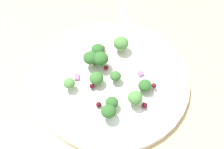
% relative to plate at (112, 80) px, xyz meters
% --- Properties ---
extents(ground_plane, '(1.80, 1.80, 0.02)m').
position_rel_plate_xyz_m(ground_plane, '(0.01, -0.00, -0.02)').
color(ground_plane, tan).
extents(plate, '(0.28, 0.28, 0.02)m').
position_rel_plate_xyz_m(plate, '(0.00, 0.00, 0.00)').
color(plate, white).
rests_on(plate, ground_plane).
extents(dressing_pool, '(0.16, 0.16, 0.00)m').
position_rel_plate_xyz_m(dressing_pool, '(-0.00, 0.00, 0.00)').
color(dressing_pool, white).
rests_on(dressing_pool, plate).
extents(broccoli_floret_0, '(0.03, 0.03, 0.03)m').
position_rel_plate_xyz_m(broccoli_floret_0, '(0.01, -0.03, 0.03)').
color(broccoli_floret_0, '#8EB77A').
rests_on(broccoli_floret_0, plate).
extents(broccoli_floret_1, '(0.03, 0.03, 0.03)m').
position_rel_plate_xyz_m(broccoli_floret_1, '(0.03, -0.04, 0.03)').
color(broccoli_floret_1, '#9EC684').
rests_on(broccoli_floret_1, plate).
extents(broccoli_floret_2, '(0.02, 0.02, 0.02)m').
position_rel_plate_xyz_m(broccoli_floret_2, '(-0.05, 0.04, 0.02)').
color(broccoli_floret_2, '#8EB77A').
rests_on(broccoli_floret_2, plate).
extents(broccoli_floret_3, '(0.02, 0.02, 0.02)m').
position_rel_plate_xyz_m(broccoli_floret_3, '(-0.03, 0.06, 0.02)').
color(broccoli_floret_3, '#9EC684').
rests_on(broccoli_floret_3, plate).
extents(broccoli_floret_4, '(0.02, 0.02, 0.02)m').
position_rel_plate_xyz_m(broccoli_floret_4, '(0.08, 0.00, 0.02)').
color(broccoli_floret_4, '#ADD18E').
rests_on(broccoli_floret_4, plate).
extents(broccoli_floret_5, '(0.02, 0.02, 0.02)m').
position_rel_plate_xyz_m(broccoli_floret_5, '(-0.00, 0.01, 0.02)').
color(broccoli_floret_5, '#9EC684').
rests_on(broccoli_floret_5, plate).
extents(broccoli_floret_6, '(0.02, 0.02, 0.02)m').
position_rel_plate_xyz_m(broccoli_floret_6, '(0.02, 0.06, 0.02)').
color(broccoli_floret_6, '#9EC684').
rests_on(broccoli_floret_6, plate).
extents(broccoli_floret_7, '(0.03, 0.03, 0.03)m').
position_rel_plate_xyz_m(broccoli_floret_7, '(0.03, 0.00, 0.02)').
color(broccoli_floret_7, '#ADD18E').
rests_on(broccoli_floret_7, plate).
extents(broccoli_floret_8, '(0.03, 0.03, 0.03)m').
position_rel_plate_xyz_m(broccoli_floret_8, '(-0.03, -0.06, 0.03)').
color(broccoli_floret_8, '#ADD18E').
rests_on(broccoli_floret_8, plate).
extents(broccoli_floret_9, '(0.02, 0.02, 0.02)m').
position_rel_plate_xyz_m(broccoli_floret_9, '(0.01, -0.06, 0.03)').
color(broccoli_floret_9, '#ADD18E').
rests_on(broccoli_floret_9, plate).
extents(broccoli_floret_10, '(0.02, 0.02, 0.02)m').
position_rel_plate_xyz_m(broccoli_floret_10, '(0.02, 0.07, 0.02)').
color(broccoli_floret_10, '#8EB77A').
rests_on(broccoli_floret_10, plate).
extents(cranberry_0, '(0.01, 0.01, 0.01)m').
position_rel_plate_xyz_m(cranberry_0, '(0.01, -0.02, 0.01)').
color(cranberry_0, maroon).
rests_on(cranberry_0, plate).
extents(cranberry_1, '(0.01, 0.01, 0.01)m').
position_rel_plate_xyz_m(cranberry_1, '(0.04, 0.01, 0.01)').
color(cranberry_1, '#4C0A14').
rests_on(cranberry_1, plate).
extents(cranberry_2, '(0.01, 0.01, 0.01)m').
position_rel_plate_xyz_m(cranberry_2, '(0.03, 0.05, 0.01)').
color(cranberry_2, '#4C0A14').
rests_on(cranberry_2, plate).
extents(cranberry_3, '(0.01, 0.01, 0.01)m').
position_rel_plate_xyz_m(cranberry_3, '(0.00, -0.07, 0.01)').
color(cranberry_3, maroon).
rests_on(cranberry_3, plate).
extents(cranberry_4, '(0.01, 0.01, 0.01)m').
position_rel_plate_xyz_m(cranberry_4, '(0.03, -0.04, 0.01)').
color(cranberry_4, maroon).
rests_on(cranberry_4, plate).
extents(cranberry_5, '(0.01, 0.01, 0.01)m').
position_rel_plate_xyz_m(cranberry_5, '(-0.04, 0.07, 0.01)').
color(cranberry_5, '#4C0A14').
rests_on(cranberry_5, plate).
extents(cranberry_6, '(0.01, 0.01, 0.01)m').
position_rel_plate_xyz_m(cranberry_6, '(-0.07, 0.04, 0.01)').
color(cranberry_6, maroon).
rests_on(cranberry_6, plate).
extents(onion_bit_0, '(0.01, 0.01, 0.01)m').
position_rel_plate_xyz_m(onion_bit_0, '(-0.05, 0.00, 0.01)').
color(onion_bit_0, '#A35B93').
rests_on(onion_bit_0, plate).
extents(onion_bit_1, '(0.01, 0.01, 0.00)m').
position_rel_plate_xyz_m(onion_bit_1, '(0.04, -0.06, 0.01)').
color(onion_bit_1, '#A35B93').
rests_on(onion_bit_1, plate).
extents(onion_bit_2, '(0.01, 0.01, 0.01)m').
position_rel_plate_xyz_m(onion_bit_2, '(0.06, -0.02, 0.01)').
color(onion_bit_2, '#A35B93').
rests_on(onion_bit_2, plate).
extents(fork, '(0.06, 0.19, 0.01)m').
position_rel_plate_xyz_m(fork, '(-0.07, -0.19, -0.01)').
color(fork, silver).
rests_on(fork, ground_plane).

